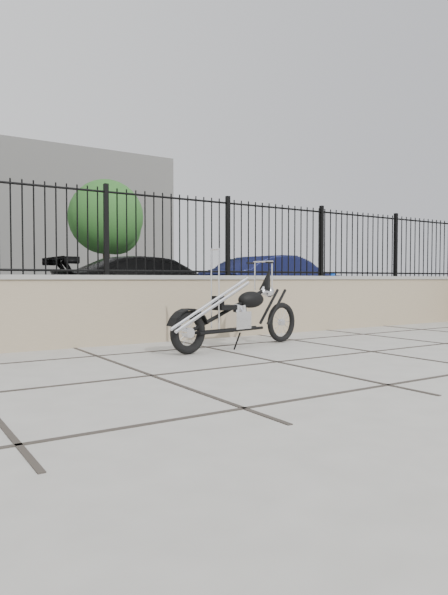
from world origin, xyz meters
The scene contains 10 objects.
ground_plane centered at (0.00, 0.00, 0.00)m, with size 90.00×90.00×0.00m, color #99968E.
parking_lot centered at (0.00, 12.50, 0.00)m, with size 30.00×30.00×0.00m, color black.
retaining_wall centered at (0.00, 2.50, 0.48)m, with size 14.00×0.36×0.96m, color gray.
iron_fence centered at (0.00, 2.50, 1.56)m, with size 14.00×0.08×1.20m, color black.
chopper_motorcycle centered at (0.29, 1.21, 0.65)m, with size 2.18×0.38×1.31m, color black, non-canonical shape.
car_black centered at (1.98, 7.18, 0.72)m, with size 2.02×4.96×1.44m, color black.
car_blue centered at (6.00, 7.40, 0.77)m, with size 1.64×4.69×1.55m, color #0E1235.
bollard_b centered at (2.23, 5.11, 0.48)m, with size 0.12×0.12×0.97m, color #0C33C1.
bollard_c centered at (5.39, 4.65, 0.53)m, with size 0.13×0.13×1.06m, color #0B4BAA.
tree_right centered at (4.08, 16.13, 3.55)m, with size 3.00×3.00×5.07m.
Camera 1 is at (-3.61, -4.50, 0.90)m, focal length 32.00 mm.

